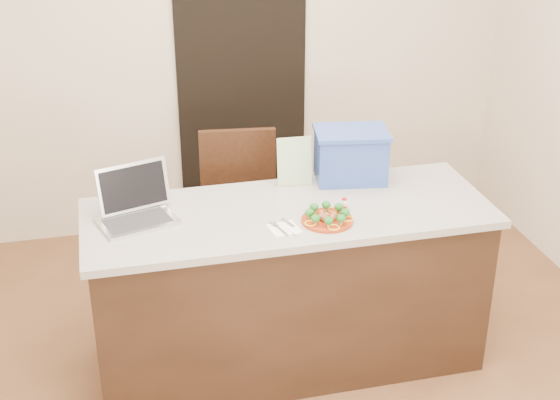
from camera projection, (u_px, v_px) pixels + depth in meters
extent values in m
plane|color=brown|center=(299.00, 386.00, 4.10)|extent=(4.00, 4.00, 0.00)
plane|color=beige|center=(226.00, 40.00, 5.26)|extent=(4.00, 0.00, 4.00)
cube|color=black|center=(242.00, 90.00, 5.42)|extent=(0.90, 0.02, 2.00)
cube|color=black|center=(288.00, 290.00, 4.13)|extent=(2.00, 0.70, 0.88)
cube|color=beige|center=(289.00, 213.00, 3.93)|extent=(2.06, 0.76, 0.04)
cylinder|color=maroon|center=(327.00, 220.00, 3.80)|extent=(0.25, 0.25, 0.02)
torus|color=maroon|center=(327.00, 219.00, 3.80)|extent=(0.25, 0.25, 0.01)
sphere|color=brown|center=(327.00, 215.00, 3.79)|extent=(0.04, 0.04, 0.04)
sphere|color=brown|center=(322.00, 213.00, 3.81)|extent=(0.04, 0.04, 0.04)
sphere|color=brown|center=(321.00, 216.00, 3.78)|extent=(0.04, 0.04, 0.04)
sphere|color=brown|center=(326.00, 218.00, 3.76)|extent=(0.04, 0.04, 0.04)
sphere|color=brown|center=(333.00, 218.00, 3.77)|extent=(0.04, 0.04, 0.04)
sphere|color=brown|center=(334.00, 215.00, 3.80)|extent=(0.04, 0.04, 0.04)
ellipsoid|color=#144C16|center=(339.00, 207.00, 3.84)|extent=(0.05, 0.05, 0.04)
ellipsoid|color=#144C16|center=(326.00, 205.00, 3.86)|extent=(0.05, 0.05, 0.04)
ellipsoid|color=#144C16|center=(314.00, 207.00, 3.83)|extent=(0.05, 0.05, 0.04)
ellipsoid|color=#144C16|center=(310.00, 213.00, 3.78)|extent=(0.05, 0.05, 0.04)
ellipsoid|color=#144C16|center=(315.00, 218.00, 3.72)|extent=(0.05, 0.05, 0.04)
ellipsoid|color=#144C16|center=(329.00, 221.00, 3.70)|extent=(0.05, 0.05, 0.04)
ellipsoid|color=#144C16|center=(341.00, 218.00, 3.72)|extent=(0.05, 0.05, 0.04)
ellipsoid|color=#144C16|center=(345.00, 212.00, 3.78)|extent=(0.05, 0.05, 0.04)
torus|color=orange|center=(333.00, 210.00, 3.88)|extent=(0.06, 0.06, 0.01)
torus|color=orange|center=(311.00, 212.00, 3.85)|extent=(0.06, 0.06, 0.01)
torus|color=orange|center=(311.00, 223.00, 3.74)|extent=(0.06, 0.06, 0.01)
torus|color=orange|center=(334.00, 227.00, 3.71)|extent=(0.06, 0.06, 0.01)
torus|color=orange|center=(348.00, 219.00, 3.79)|extent=(0.06, 0.06, 0.01)
cube|color=silver|center=(284.00, 229.00, 3.73)|extent=(0.15, 0.15, 0.01)
cube|color=#B0AFB3|center=(281.00, 230.00, 3.71)|extent=(0.04, 0.12, 0.00)
cube|color=#B0AFB3|center=(278.00, 224.00, 3.76)|extent=(0.04, 0.06, 0.00)
cube|color=white|center=(292.00, 231.00, 3.70)|extent=(0.04, 0.09, 0.01)
cube|color=#B0AFB3|center=(288.00, 222.00, 3.77)|extent=(0.05, 0.10, 0.00)
cylinder|color=beige|center=(344.00, 207.00, 3.89)|extent=(0.03, 0.03, 0.05)
cylinder|color=beige|center=(344.00, 201.00, 3.88)|extent=(0.02, 0.02, 0.01)
cylinder|color=red|center=(344.00, 199.00, 3.87)|extent=(0.02, 0.02, 0.01)
cylinder|color=red|center=(344.00, 207.00, 3.89)|extent=(0.03, 0.03, 0.02)
cube|color=#B9BABF|center=(137.00, 221.00, 3.79)|extent=(0.42, 0.35, 0.02)
cube|color=#B9BABF|center=(133.00, 187.00, 3.84)|extent=(0.36, 0.17, 0.24)
cube|color=black|center=(134.00, 187.00, 3.84)|extent=(0.33, 0.14, 0.20)
cube|color=#28272A|center=(137.00, 221.00, 3.77)|extent=(0.34, 0.26, 0.00)
cube|color=silver|center=(294.00, 161.00, 4.14)|extent=(0.19, 0.05, 0.26)
cube|color=#294495|center=(351.00, 157.00, 4.20)|extent=(0.40, 0.31, 0.26)
cube|color=#294495|center=(352.00, 132.00, 4.14)|extent=(0.43, 0.34, 0.02)
cube|color=#371D10|center=(246.00, 227.00, 4.67)|extent=(0.51, 0.51, 0.04)
cube|color=#371D10|center=(238.00, 170.00, 4.73)|extent=(0.46, 0.10, 0.52)
cylinder|color=#371D10|center=(220.00, 283.00, 4.56)|extent=(0.04, 0.04, 0.49)
cylinder|color=#371D10|center=(285.00, 275.00, 4.64)|extent=(0.04, 0.04, 0.49)
cylinder|color=#371D10|center=(210.00, 251.00, 4.91)|extent=(0.04, 0.04, 0.49)
cylinder|color=#371D10|center=(270.00, 244.00, 4.99)|extent=(0.04, 0.04, 0.49)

